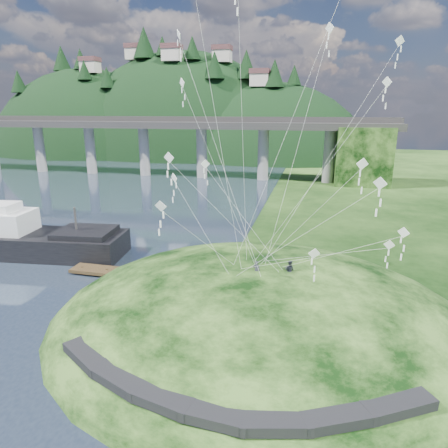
# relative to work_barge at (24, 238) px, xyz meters

# --- Properties ---
(ground) EXTENTS (320.00, 320.00, 0.00)m
(ground) POSITION_rel_work_barge_xyz_m (21.80, -11.53, -2.03)
(ground) COLOR black
(ground) RESTS_ON ground
(grass_hill) EXTENTS (36.00, 32.00, 13.00)m
(grass_hill) POSITION_rel_work_barge_xyz_m (29.80, -9.53, -3.53)
(grass_hill) COLOR black
(grass_hill) RESTS_ON ground
(footpath) EXTENTS (22.29, 5.84, 0.83)m
(footpath) POSITION_rel_work_barge_xyz_m (29.26, -21.28, 0.05)
(footpath) COLOR black
(footpath) RESTS_ON ground
(bridge) EXTENTS (160.00, 11.00, 15.00)m
(bridge) POSITION_rel_work_barge_xyz_m (-4.66, 58.53, 7.67)
(bridge) COLOR #2D2B2B
(bridge) RESTS_ON ground
(far_ridge) EXTENTS (153.00, 70.00, 94.50)m
(far_ridge) POSITION_rel_work_barge_xyz_m (-21.78, 110.64, -9.47)
(far_ridge) COLOR black
(far_ridge) RESTS_ON ground
(work_barge) EXTENTS (23.72, 8.65, 8.12)m
(work_barge) POSITION_rel_work_barge_xyz_m (0.00, 0.00, 0.00)
(work_barge) COLOR black
(work_barge) RESTS_ON ground
(wooden_dock) EXTENTS (13.61, 2.33, 0.97)m
(wooden_dock) POSITION_rel_work_barge_xyz_m (15.58, -3.61, -1.61)
(wooden_dock) COLOR #322414
(wooden_dock) RESTS_ON ground
(kite_flyers) EXTENTS (3.24, 1.33, 1.60)m
(kite_flyers) POSITION_rel_work_barge_xyz_m (31.27, -10.13, 3.71)
(kite_flyers) COLOR #282A36
(kite_flyers) RESTS_ON ground
(kite_swarm) EXTENTS (18.60, 13.80, 22.03)m
(kite_swarm) POSITION_rel_work_barge_xyz_m (30.77, -9.72, 14.36)
(kite_swarm) COLOR white
(kite_swarm) RESTS_ON ground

